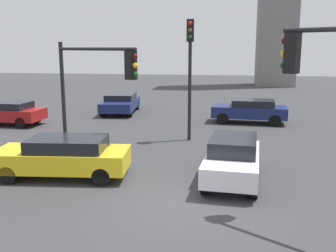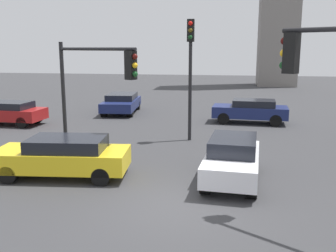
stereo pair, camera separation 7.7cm
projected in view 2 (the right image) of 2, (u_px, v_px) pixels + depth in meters
ground_plane at (176, 205)px, 10.82m from camera, size 104.58×104.58×0.00m
traffic_light_0 at (96, 76)px, 14.65m from camera, size 3.79×2.24×4.57m
traffic_light_1 at (190, 58)px, 17.67m from camera, size 0.33×0.46×5.59m
car_0 at (7, 112)px, 22.03m from camera, size 4.41×1.98×1.32m
car_3 at (121, 103)px, 26.03m from camera, size 2.45×4.64×1.29m
car_4 at (251, 110)px, 22.45m from camera, size 4.36×1.98×1.37m
car_5 at (232, 158)px, 12.69m from camera, size 1.95×4.01×1.44m
car_6 at (63, 156)px, 13.09m from camera, size 4.64×2.24×1.37m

